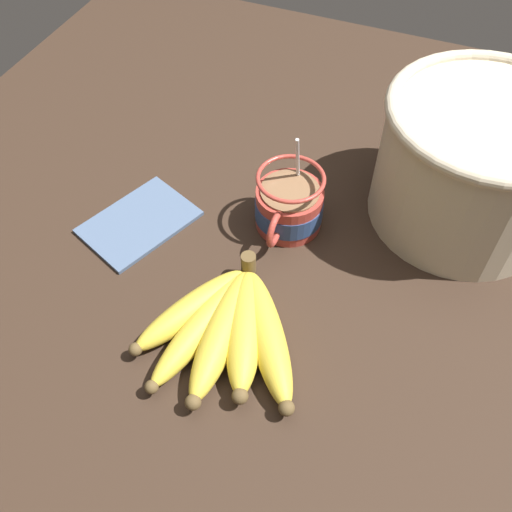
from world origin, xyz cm
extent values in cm
cube|color=#332319|center=(0.00, 0.00, 1.72)|extent=(128.98, 128.98, 3.45)
cylinder|color=#B23D33|center=(-6.82, -2.15, 6.65)|extent=(9.50, 9.50, 6.41)
cylinder|color=navy|center=(-6.82, -2.15, 6.55)|extent=(9.70, 9.70, 3.10)
torus|color=#B23D33|center=(-1.22, -2.15, 7.88)|extent=(5.15, 0.90, 5.15)
cylinder|color=#846042|center=(-6.82, -2.15, 9.96)|extent=(8.30, 8.30, 0.40)
torus|color=#B23D33|center=(-6.82, -2.15, 12.31)|extent=(9.50, 9.50, 0.60)
cylinder|color=silver|center=(-9.83, -2.15, 11.30)|extent=(3.18, 0.50, 12.81)
ellipsoid|color=silver|center=(-8.48, -2.15, 4.95)|extent=(3.00, 2.00, 0.80)
cylinder|color=brown|center=(4.38, -3.74, 6.33)|extent=(2.00, 2.00, 3.00)
ellipsoid|color=gold|center=(13.03, -7.87, 5.30)|extent=(17.09, 10.74, 3.70)
sphere|color=brown|center=(20.78, -11.57, 5.30)|extent=(1.67, 1.67, 1.67)
ellipsoid|color=gold|center=(14.86, -5.69, 5.28)|extent=(19.65, 7.12, 3.66)
sphere|color=brown|center=(24.35, -7.45, 5.28)|extent=(1.65, 1.65, 1.65)
ellipsoid|color=gold|center=(14.86, -2.92, 5.53)|extent=(19.28, 5.65, 4.17)
sphere|color=brown|center=(24.33, -2.17, 5.53)|extent=(1.88, 1.88, 1.88)
ellipsoid|color=gold|center=(13.53, -0.50, 5.61)|extent=(17.85, 9.89, 4.33)
sphere|color=brown|center=(21.73, 2.41, 5.61)|extent=(1.95, 1.95, 1.95)
ellipsoid|color=gold|center=(13.13, 2.28, 5.54)|extent=(18.22, 14.35, 4.18)
sphere|color=brown|center=(21.06, 7.73, 5.54)|extent=(1.88, 1.88, 1.88)
cylinder|color=beige|center=(-18.16, 20.17, 12.39)|extent=(25.90, 25.90, 17.88)
torus|color=beige|center=(-18.16, 20.17, 21.33)|extent=(27.20, 27.20, 1.81)
cube|color=slate|center=(1.46, -22.21, 3.75)|extent=(18.52, 15.96, 0.60)
camera|label=1|loc=(46.84, 14.51, 65.23)|focal=40.00mm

